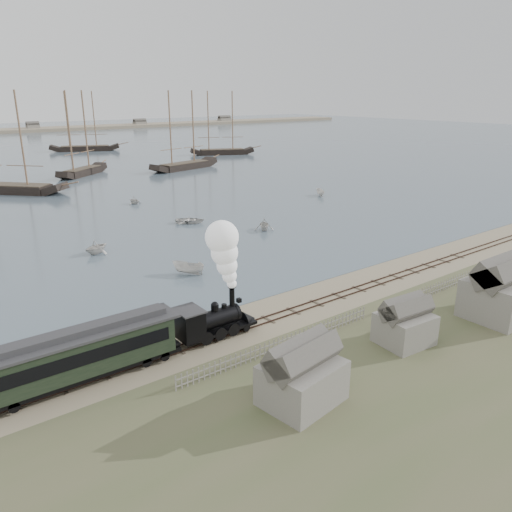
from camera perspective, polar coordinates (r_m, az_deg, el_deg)
ground at (r=48.60m, az=3.64°, el=-5.24°), size 600.00×600.00×0.00m
rail_track at (r=47.23m, az=5.23°, el=-5.96°), size 120.00×1.80×0.16m
picket_fence_west at (r=40.02m, az=3.12°, el=-10.67°), size 19.00×0.10×1.20m
picket_fence_east at (r=52.97m, az=19.42°, el=-4.27°), size 15.00×0.10×1.20m
shed_left at (r=34.22m, az=5.21°, el=-16.22°), size 5.00×4.00×4.10m
shed_mid at (r=42.69m, az=16.46°, el=-9.50°), size 4.00×3.50×3.60m
shed_right at (r=50.51m, az=25.85°, el=-6.21°), size 6.00×5.00×5.10m
locomotive at (r=40.64m, az=-3.65°, el=-3.48°), size 7.50×2.80×9.35m
passenger_coach at (r=36.89m, az=-19.76°, el=-10.50°), size 14.70×2.84×3.57m
beached_dinghy at (r=40.45m, az=-15.51°, el=-10.32°), size 3.03×4.24×0.88m
rowboat_1 at (r=65.48m, az=-17.81°, el=1.02°), size 4.02×4.28×1.80m
rowboat_2 at (r=55.77m, az=-7.76°, el=-1.38°), size 3.81×3.41×1.44m
rowboat_3 at (r=77.95m, az=-7.56°, el=4.08°), size 5.21×5.44×0.92m
rowboat_4 at (r=73.13m, az=0.93°, el=3.63°), size 4.36×4.24×1.75m
rowboat_5 at (r=99.09m, az=7.34°, el=7.21°), size 3.50×2.68×1.28m
rowboat_7 at (r=93.49m, az=-13.73°, el=6.22°), size 3.16×2.90×1.41m
schooner_2 at (r=111.76m, az=-26.98°, el=11.52°), size 20.07×20.71×20.00m
schooner_3 at (r=129.56m, az=-19.62°, el=13.07°), size 15.79×13.47×20.00m
schooner_4 at (r=134.11m, az=-8.33°, el=14.04°), size 21.47×9.86×20.00m
schooner_5 at (r=165.79m, az=-3.95°, el=14.93°), size 20.62×12.59×20.00m
schooner_8 at (r=185.90m, az=-19.26°, el=14.35°), size 23.23×13.79×20.00m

